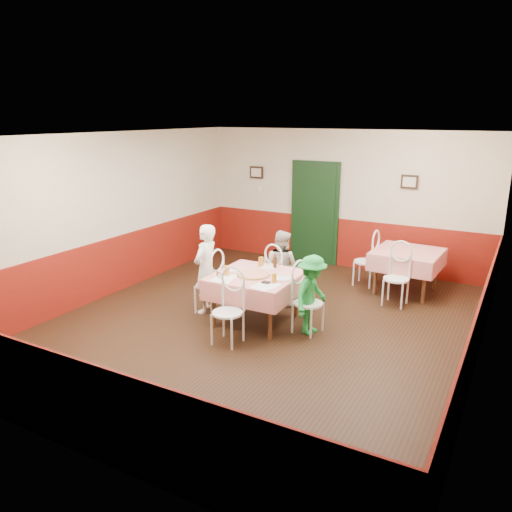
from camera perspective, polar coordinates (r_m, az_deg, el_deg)
The scene contains 39 objects.
floor at distance 7.69m, azimuth 0.74°, elevation -7.73°, with size 7.00×7.00×0.00m, color black.
ceiling at distance 7.05m, azimuth 0.82°, elevation 13.62°, with size 7.00×7.00×0.00m, color white.
back_wall at distance 10.40m, azimuth 9.96°, elevation 6.37°, with size 6.00×0.10×2.80m, color beige.
front_wall at distance 4.60m, azimuth -20.38°, elevation -6.59°, with size 6.00×0.10×2.80m, color beige.
left_wall at distance 9.01m, azimuth -16.35°, elevation 4.51°, with size 0.10×7.00×2.80m, color beige.
right_wall at distance 6.44m, azimuth 25.02°, elevation -0.75°, with size 0.10×7.00×2.80m, color beige.
wainscot_back at distance 10.57m, azimuth 9.70°, elevation 1.54°, with size 6.00×0.03×1.00m, color maroon.
wainscot_front at distance 5.01m, azimuth -19.23°, elevation -16.11°, with size 6.00×0.03×1.00m, color maroon.
wainscot_left at distance 9.21m, azimuth -15.85°, elevation -0.98°, with size 0.03×7.00×1.00m, color maroon.
wainscot_right at distance 6.74m, azimuth 24.00°, elevation -8.09°, with size 0.03×7.00×1.00m, color maroon.
door at distance 10.62m, azimuth 6.71°, elevation 4.77°, with size 0.96×0.06×2.10m, color black.
picture_left at distance 11.09m, azimuth 0.06°, elevation 9.54°, with size 0.32×0.03×0.26m, color black.
picture_right at distance 9.95m, azimuth 17.14°, elevation 8.10°, with size 0.32×0.03×0.26m, color black.
thermostat at distance 11.09m, azimuth 0.51°, elevation 7.71°, with size 0.10×0.03×0.10m, color white.
main_table at distance 7.62m, azimuth 0.00°, elevation -4.88°, with size 1.22×1.22×0.77m, color red.
second_table at distance 9.31m, azimuth 16.79°, elevation -1.70°, with size 1.12×1.12×0.77m, color red.
chair_left at distance 8.00m, azimuth -5.41°, elevation -3.36°, with size 0.42×0.42×0.90m, color white, non-canonical shape.
chair_right at distance 7.27m, azimuth 5.97°, elevation -5.41°, with size 0.42×0.42×0.90m, color white, non-canonical shape.
chair_far at distance 8.32m, azimuth 2.72°, elevation -2.55°, with size 0.42×0.42×0.90m, color white, non-canonical shape.
chair_near at distance 6.91m, azimuth -3.30°, elevation -6.51°, with size 0.42×0.42×0.90m, color white, non-canonical shape.
chair_second_a at distance 9.46m, azimuth 12.40°, elevation -0.63°, with size 0.42×0.42×0.90m, color white, non-canonical shape.
chair_second_b at distance 8.58m, azimuth 15.73°, elevation -2.56°, with size 0.42×0.42×0.90m, color white, non-canonical shape.
pizza at distance 7.44m, azimuth -0.29°, elevation -2.15°, with size 0.46×0.46×0.03m, color #B74723.
plate_left at distance 7.72m, azimuth -2.89°, elevation -1.56°, with size 0.25×0.25×0.01m, color white.
plate_right at distance 7.30m, azimuth 3.06°, elevation -2.58°, with size 0.25×0.25×0.01m, color white.
plate_far at distance 7.82m, azimuth 1.37°, elevation -1.30°, with size 0.25×0.25×0.01m, color white.
glass_a at distance 7.45m, azimuth -3.37°, elevation -1.69°, with size 0.08×0.08×0.15m, color #BF7219.
glass_b at distance 7.12m, azimuth 2.08°, elevation -2.55°, with size 0.07×0.07×0.14m, color #BF7219.
glass_c at distance 7.87m, azimuth 0.58°, elevation -0.68°, with size 0.08×0.08×0.15m, color #BF7219.
beer_bottle at distance 7.78m, azimuth 2.18°, elevation -0.66°, with size 0.06×0.06×0.21m, color #381C0A.
shaker_a at distance 7.33m, azimuth -4.22°, elevation -2.23°, with size 0.04×0.04×0.09m, color silver.
shaker_b at distance 7.28m, azimuth -3.95°, elevation -2.34°, with size 0.04×0.04×0.09m, color silver.
shaker_c at distance 7.43m, azimuth -4.42°, elevation -1.99°, with size 0.04×0.04×0.09m, color #B23319.
menu_left at distance 7.34m, azimuth -3.70°, elevation -2.54°, with size 0.30×0.40×0.00m, color white.
menu_right at distance 7.02m, azimuth 1.10°, elevation -3.40°, with size 0.30×0.40×0.00m, color white.
wallet at distance 7.12m, azimuth 1.15°, elevation -3.03°, with size 0.11×0.09×0.02m, color black.
diner_left at distance 7.95m, azimuth -5.76°, elevation -1.48°, with size 0.52×0.34×1.44m, color gray.
diner_far at distance 8.31m, azimuth 2.88°, elevation -1.29°, with size 0.61×0.48×1.26m, color gray.
diner_right at distance 7.20m, azimuth 6.37°, elevation -4.45°, with size 0.76×0.44×1.18m, color gray.
Camera 1 is at (3.31, -6.21, 3.08)m, focal length 35.00 mm.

